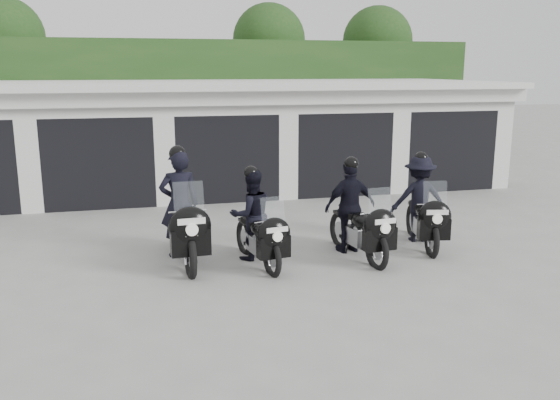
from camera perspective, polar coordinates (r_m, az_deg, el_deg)
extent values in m
plane|color=#979692|center=(9.93, 0.06, -7.04)|extent=(80.00, 80.00, 0.00)
cube|color=silver|center=(17.83, -6.56, 6.26)|extent=(16.00, 6.00, 2.80)
cube|color=silver|center=(17.53, -6.60, 11.00)|extent=(16.40, 6.80, 0.16)
cube|color=silver|center=(14.52, -5.00, 9.82)|extent=(16.40, 0.12, 0.40)
cube|color=black|center=(15.08, -4.95, 0.21)|extent=(16.00, 0.06, 0.24)
cube|color=silver|center=(15.05, -22.97, 4.19)|extent=(0.50, 0.50, 2.80)
cube|color=black|center=(15.96, -16.81, 3.98)|extent=(2.60, 2.60, 2.20)
cube|color=silver|center=(14.78, -17.34, 8.77)|extent=(2.60, 0.50, 0.60)
cube|color=silver|center=(14.87, -11.08, 4.86)|extent=(0.50, 0.50, 2.80)
cube|color=black|center=(16.10, -5.70, 4.53)|extent=(2.60, 2.60, 2.20)
cube|color=silver|center=(14.93, -5.23, 9.31)|extent=(2.60, 0.50, 0.60)
cube|color=silver|center=(15.34, 0.61, 5.32)|extent=(0.50, 0.50, 2.80)
cube|color=black|center=(16.81, 4.85, 4.89)|extent=(2.60, 2.60, 2.20)
cube|color=silver|center=(15.69, 6.18, 9.45)|extent=(2.60, 0.50, 0.60)
cube|color=silver|center=(16.38, 11.22, 5.55)|extent=(0.50, 0.50, 2.80)
cube|color=black|center=(18.04, 14.26, 5.07)|extent=(2.60, 2.60, 2.20)
cube|color=silver|center=(17.00, 16.18, 9.27)|extent=(2.60, 0.50, 0.60)
cube|color=silver|center=(17.91, 20.29, 5.59)|extent=(0.50, 0.50, 2.80)
cube|color=#1D3C16|center=(21.73, -8.00, 9.32)|extent=(20.00, 2.00, 4.30)
sphere|color=#1D3C16|center=(23.49, -25.06, 14.03)|extent=(2.80, 2.80, 2.80)
cylinder|color=black|center=(23.53, -24.44, 7.35)|extent=(0.24, 0.24, 3.30)
sphere|color=#1D3C16|center=(23.69, -1.08, 15.14)|extent=(2.80, 2.80, 2.80)
cylinder|color=black|center=(23.73, -1.05, 8.49)|extent=(0.24, 0.24, 3.30)
sphere|color=#1D3C16|center=(25.08, 9.35, 14.84)|extent=(2.80, 2.80, 2.80)
cylinder|color=black|center=(25.11, 9.13, 8.56)|extent=(0.24, 0.24, 3.30)
torus|color=black|center=(9.82, -8.64, -5.32)|extent=(0.17, 0.81, 0.80)
torus|color=black|center=(11.32, -9.87, -2.95)|extent=(0.17, 0.81, 0.80)
cube|color=#A3A3A8|center=(10.57, -9.33, -3.62)|extent=(0.32, 0.62, 0.35)
cube|color=black|center=(10.60, -9.28, -4.56)|extent=(0.17, 1.43, 0.07)
ellipsoid|color=black|center=(10.29, -9.26, -1.90)|extent=(0.39, 0.65, 0.32)
cube|color=black|center=(10.74, -9.62, -1.18)|extent=(0.32, 0.62, 0.11)
ellipsoid|color=black|center=(9.59, -8.66, -2.54)|extent=(0.71, 0.40, 0.66)
cube|color=black|center=(9.66, -8.61, -3.99)|extent=(0.65, 0.28, 0.44)
cube|color=#B2BFC6|center=(9.52, -8.77, 0.07)|extent=(0.49, 0.16, 0.56)
cylinder|color=silver|center=(9.75, -8.89, -1.09)|extent=(0.62, 0.07, 0.03)
cube|color=white|center=(9.38, -8.51, -2.05)|extent=(0.44, 0.04, 0.10)
cube|color=white|center=(9.46, -8.50, -3.16)|extent=(0.20, 0.03, 0.11)
imported|color=black|center=(10.73, -9.67, -0.37)|extent=(0.73, 0.50, 1.93)
sphere|color=black|center=(10.56, -9.85, 4.41)|extent=(0.30, 0.30, 0.30)
torus|color=black|center=(9.77, -0.78, -5.62)|extent=(0.21, 0.68, 0.67)
torus|color=black|center=(10.94, -3.47, -3.63)|extent=(0.21, 0.68, 0.67)
cube|color=#A3A3A8|center=(10.35, -2.24, -4.20)|extent=(0.32, 0.54, 0.29)
cube|color=black|center=(10.38, -2.20, -5.01)|extent=(0.27, 1.19, 0.06)
ellipsoid|color=black|center=(10.12, -1.94, -2.75)|extent=(0.38, 0.57, 0.26)
cube|color=black|center=(10.47, -2.73, -2.12)|extent=(0.32, 0.54, 0.09)
ellipsoid|color=black|center=(9.58, -0.62, -3.29)|extent=(0.62, 0.40, 0.55)
cube|color=black|center=(9.64, -0.61, -4.50)|extent=(0.56, 0.29, 0.37)
cube|color=#B2BFC6|center=(9.51, -0.69, -1.12)|extent=(0.42, 0.17, 0.47)
cylinder|color=silver|center=(9.70, -1.04, -2.08)|extent=(0.51, 0.11, 0.03)
cube|color=white|center=(9.41, -0.25, -2.89)|extent=(0.36, 0.08, 0.08)
cube|color=white|center=(9.48, -0.31, -3.81)|extent=(0.17, 0.04, 0.09)
imported|color=black|center=(10.46, -2.78, -1.43)|extent=(0.87, 0.73, 1.61)
sphere|color=black|center=(10.30, -2.82, 2.64)|extent=(0.25, 0.25, 0.25)
torus|color=black|center=(10.23, 9.29, -4.83)|extent=(0.20, 0.72, 0.71)
torus|color=black|center=(11.41, 5.74, -2.91)|extent=(0.20, 0.72, 0.71)
cube|color=#A3A3A8|center=(10.81, 7.38, -3.45)|extent=(0.32, 0.56, 0.31)
cube|color=black|center=(10.84, 7.40, -4.26)|extent=(0.24, 1.26, 0.06)
ellipsoid|color=black|center=(10.59, 7.85, -1.95)|extent=(0.38, 0.60, 0.28)
cube|color=black|center=(10.94, 6.80, -1.35)|extent=(0.32, 0.56, 0.10)
ellipsoid|color=black|center=(10.04, 9.61, -2.46)|extent=(0.65, 0.40, 0.58)
cube|color=black|center=(10.10, 9.56, -3.69)|extent=(0.59, 0.28, 0.39)
cube|color=#B2BFC6|center=(9.98, 9.61, -0.27)|extent=(0.44, 0.17, 0.50)
cylinder|color=silver|center=(10.16, 9.09, -1.25)|extent=(0.54, 0.10, 0.03)
cube|color=white|center=(9.88, 10.12, -2.04)|extent=(0.39, 0.06, 0.09)
cube|color=white|center=(9.95, 10.00, -2.98)|extent=(0.18, 0.04, 0.10)
imported|color=black|center=(10.92, 6.77, -0.64)|extent=(1.07, 0.69, 1.71)
sphere|color=black|center=(10.77, 6.88, 3.51)|extent=(0.26, 0.26, 0.26)
torus|color=black|center=(11.08, 14.41, -3.73)|extent=(0.25, 0.71, 0.71)
torus|color=black|center=(12.37, 12.62, -1.94)|extent=(0.25, 0.71, 0.71)
cube|color=#A3A3A8|center=(11.72, 13.45, -2.44)|extent=(0.35, 0.57, 0.31)
cube|color=black|center=(11.74, 13.44, -3.20)|extent=(0.33, 1.25, 0.06)
ellipsoid|color=black|center=(11.49, 13.75, -1.07)|extent=(0.42, 0.61, 0.28)
cube|color=black|center=(11.87, 13.22, -0.51)|extent=(0.35, 0.57, 0.10)
ellipsoid|color=black|center=(10.89, 14.65, -1.55)|extent=(0.66, 0.44, 0.58)
cube|color=black|center=(10.95, 14.59, -2.68)|extent=(0.59, 0.32, 0.39)
cube|color=#B2BFC6|center=(10.83, 14.72, 0.47)|extent=(0.44, 0.20, 0.49)
cylinder|color=silver|center=(11.03, 14.42, -0.43)|extent=(0.54, 0.14, 0.03)
cube|color=white|center=(10.71, 14.93, -1.16)|extent=(0.38, 0.09, 0.09)
cube|color=white|center=(10.78, 14.84, -2.02)|extent=(0.17, 0.05, 0.10)
imported|color=black|center=(11.86, 13.23, 0.14)|extent=(1.19, 0.78, 1.70)
sphere|color=black|center=(11.72, 13.42, 3.94)|extent=(0.26, 0.26, 0.26)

